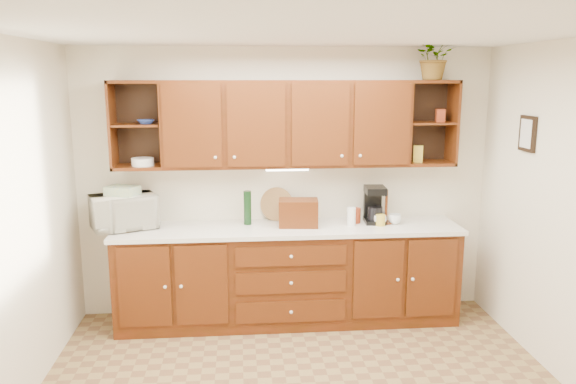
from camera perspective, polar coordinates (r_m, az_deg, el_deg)
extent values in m
plane|color=white|center=(3.67, 2.05, 16.01)|extent=(4.00, 4.00, 0.00)
plane|color=beige|center=(5.50, -0.27, 0.93)|extent=(4.00, 0.00, 4.00)
cube|color=#391B06|center=(5.43, 0.00, -8.50)|extent=(3.20, 0.60, 0.90)
cube|color=silver|center=(5.28, 0.01, -3.75)|extent=(3.24, 0.64, 0.04)
cube|color=#391B06|center=(5.25, -0.12, 6.94)|extent=(2.30, 0.33, 0.80)
cube|color=black|center=(5.47, -14.88, 6.73)|extent=(0.45, 0.02, 0.80)
cube|color=black|center=(5.69, 13.79, 6.96)|extent=(0.45, 0.02, 0.80)
cube|color=#391B06|center=(5.32, -15.16, 6.59)|extent=(0.43, 0.30, 0.02)
cube|color=#391B06|center=(5.54, 14.29, 6.82)|extent=(0.43, 0.30, 0.02)
cube|color=#391B06|center=(5.53, 14.50, 10.80)|extent=(0.45, 0.33, 0.03)
cube|color=white|center=(5.25, -0.08, 2.32)|extent=(0.40, 0.05, 0.02)
cube|color=black|center=(5.16, 23.16, 5.48)|extent=(0.03, 0.24, 0.30)
cylinder|color=#9C6D41|center=(5.36, -16.44, -2.95)|extent=(0.26, 0.26, 0.15)
imported|color=beige|center=(5.40, -16.35, -1.93)|extent=(0.68, 0.58, 0.31)
cube|color=#EADC6E|center=(5.36, -16.47, 0.13)|extent=(0.33, 0.29, 0.08)
cylinder|color=black|center=(5.33, -4.14, -1.61)|extent=(0.07, 0.07, 0.32)
cylinder|color=#9C6D41|center=(5.51, -1.17, -2.78)|extent=(0.34, 0.20, 0.32)
cube|color=#391B06|center=(5.27, 1.07, -2.13)|extent=(0.38, 0.26, 0.25)
cylinder|color=#391B06|center=(5.44, 9.95, -1.49)|extent=(0.03, 0.03, 0.32)
cylinder|color=#391B06|center=(5.47, 9.90, -3.05)|extent=(0.13, 0.13, 0.02)
imported|color=white|center=(5.45, 10.81, -2.72)|extent=(0.16, 0.16, 0.09)
imported|color=white|center=(5.54, 9.57, -2.45)|extent=(0.16, 0.16, 0.09)
imported|color=white|center=(5.40, 9.34, -2.82)|extent=(0.16, 0.16, 0.09)
cylinder|color=maroon|center=(5.44, 6.84, -2.37)|extent=(0.12, 0.12, 0.14)
cylinder|color=white|center=(5.33, 6.46, -2.49)|extent=(0.10, 0.10, 0.17)
cylinder|color=gold|center=(5.37, 9.38, -2.84)|extent=(0.11, 0.11, 0.11)
cube|color=black|center=(5.48, 8.76, -2.89)|extent=(0.20, 0.26, 0.04)
cube|color=black|center=(5.53, 8.58, -1.14)|extent=(0.17, 0.07, 0.30)
cube|color=black|center=(5.41, 8.86, 0.20)|extent=(0.20, 0.26, 0.07)
cylinder|color=black|center=(5.44, 8.83, -2.18)|extent=(0.15, 0.15, 0.13)
imported|color=navy|center=(5.28, -14.26, 6.92)|extent=(0.19, 0.19, 0.04)
cylinder|color=white|center=(5.32, -14.54, 2.99)|extent=(0.21, 0.21, 0.07)
cube|color=gold|center=(5.50, 13.08, 3.80)|extent=(0.11, 0.09, 0.16)
cube|color=maroon|center=(5.54, 15.20, 7.51)|extent=(0.09, 0.08, 0.12)
imported|color=#999999|center=(5.47, 14.68, 13.16)|extent=(0.42, 0.38, 0.42)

